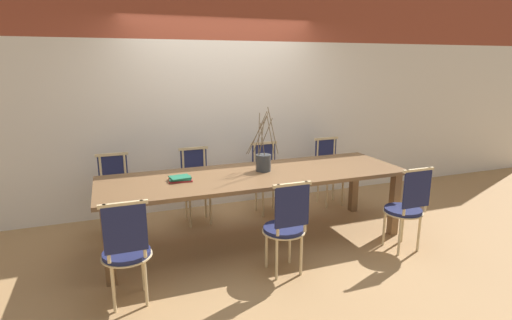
{
  "coord_description": "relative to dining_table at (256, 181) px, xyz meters",
  "views": [
    {
      "loc": [
        -1.45,
        -3.87,
        1.93
      ],
      "look_at": [
        0.0,
        0.0,
        0.92
      ],
      "focal_mm": 28.0,
      "sensor_mm": 36.0,
      "label": 1
    }
  ],
  "objects": [
    {
      "name": "chair_near_leftend",
      "position": [
        -1.4,
        -0.78,
        -0.2
      ],
      "size": [
        0.4,
        0.4,
        0.92
      ],
      "color": "#1E234C",
      "rests_on": "ground_plane"
    },
    {
      "name": "vase_centerpiece",
      "position": [
        0.12,
        0.08,
        0.19
      ],
      "size": [
        0.34,
        0.34,
        0.72
      ],
      "color": "#33383D",
      "rests_on": "dining_table"
    },
    {
      "name": "chair_near_center",
      "position": [
        1.37,
        -0.78,
        -0.2
      ],
      "size": [
        0.4,
        0.4,
        0.92
      ],
      "color": "#1E234C",
      "rests_on": "ground_plane"
    },
    {
      "name": "chair_far_center",
      "position": [
        0.45,
        0.78,
        -0.2
      ],
      "size": [
        0.4,
        0.4,
        0.92
      ],
      "rotation": [
        0.0,
        0.0,
        3.14
      ],
      "color": "#1E234C",
      "rests_on": "ground_plane"
    },
    {
      "name": "dining_table",
      "position": [
        0.0,
        0.0,
        0.0
      ],
      "size": [
        3.28,
        1.01,
        0.77
      ],
      "color": "brown",
      "rests_on": "ground_plane"
    },
    {
      "name": "book_stack",
      "position": [
        -0.81,
        0.02,
        0.1
      ],
      "size": [
        0.25,
        0.19,
        0.04
      ],
      "color": "maroon",
      "rests_on": "dining_table"
    },
    {
      "name": "ground_plane",
      "position": [
        0.0,
        0.0,
        -0.69
      ],
      "size": [
        16.0,
        16.0,
        0.0
      ],
      "primitive_type": "plane",
      "color": "#A87F51"
    },
    {
      "name": "chair_far_leftend",
      "position": [
        -1.44,
        0.78,
        -0.2
      ],
      "size": [
        0.4,
        0.4,
        0.92
      ],
      "rotation": [
        0.0,
        0.0,
        3.14
      ],
      "color": "#1E234C",
      "rests_on": "ground_plane"
    },
    {
      "name": "chair_far_left",
      "position": [
        -0.49,
        0.78,
        -0.2
      ],
      "size": [
        0.4,
        0.4,
        0.92
      ],
      "rotation": [
        0.0,
        0.0,
        3.14
      ],
      "color": "#1E234C",
      "rests_on": "ground_plane"
    },
    {
      "name": "chair_far_right",
      "position": [
        1.38,
        0.78,
        -0.2
      ],
      "size": [
        0.4,
        0.4,
        0.92
      ],
      "rotation": [
        0.0,
        0.0,
        3.14
      ],
      "color": "#1E234C",
      "rests_on": "ground_plane"
    },
    {
      "name": "chair_near_left",
      "position": [
        0.0,
        -0.78,
        -0.2
      ],
      "size": [
        0.4,
        0.4,
        0.92
      ],
      "color": "#1E234C",
      "rests_on": "ground_plane"
    },
    {
      "name": "wall_rear",
      "position": [
        0.0,
        1.3,
        0.91
      ],
      "size": [
        12.0,
        0.06,
        3.2
      ],
      "color": "silver",
      "rests_on": "ground_plane"
    }
  ]
}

